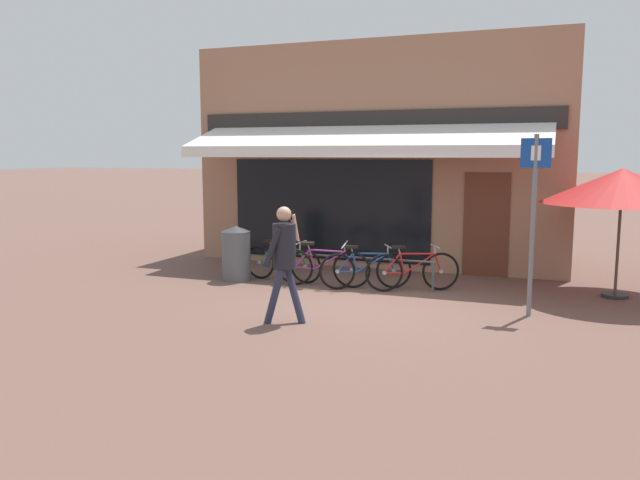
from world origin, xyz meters
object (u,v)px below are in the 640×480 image
bicycle_red (412,271)px  bicycle_blue (365,269)px  litter_bin (236,253)px  parking_sign (533,207)px  pedestrian_adult (284,251)px  cafe_parasol (622,186)px  bicycle_purple (323,267)px  bicycle_green (282,263)px

bicycle_red → bicycle_blue: bearing=160.4°
litter_bin → parking_sign: parking_sign is taller
litter_bin → parking_sign: (5.52, -0.83, 1.13)m
parking_sign → litter_bin: bearing=171.5°
pedestrian_adult → parking_sign: (3.35, 1.71, 0.61)m
pedestrian_adult → litter_bin: 3.38m
cafe_parasol → litter_bin: bearing=-171.6°
bicycle_blue → bicycle_red: bicycle_red is taller
bicycle_blue → cafe_parasol: size_ratio=0.58×
bicycle_purple → parking_sign: size_ratio=0.65×
bicycle_purple → parking_sign: 4.02m
bicycle_purple → bicycle_blue: bearing=2.5°
litter_bin → parking_sign: bearing=-8.5°
bicycle_red → litter_bin: (-3.45, -0.26, 0.17)m
bicycle_purple → cafe_parasol: 5.38m
bicycle_green → cafe_parasol: (5.99, 0.79, 1.56)m
bicycle_blue → cafe_parasol: 4.63m
parking_sign → bicycle_blue: bearing=161.6°
bicycle_red → parking_sign: 2.67m
bicycle_green → bicycle_red: (2.57, 0.03, 0.01)m
bicycle_green → bicycle_blue: (1.72, -0.09, 0.00)m
bicycle_red → cafe_parasol: (3.41, 0.76, 1.55)m
litter_bin → parking_sign: size_ratio=0.39×
bicycle_purple → bicycle_red: bearing=2.0°
bicycle_green → bicycle_purple: bearing=-7.2°
parking_sign → pedestrian_adult: bearing=-152.9°
bicycle_red → pedestrian_adult: size_ratio=0.90×
bicycle_purple → pedestrian_adult: (0.36, -2.55, 0.69)m
bicycle_purple → litter_bin: litter_bin is taller
bicycle_red → cafe_parasol: 3.83m
bicycle_blue → pedestrian_adult: bearing=-126.2°
bicycle_blue → litter_bin: 2.61m
bicycle_blue → parking_sign: (2.91, -0.97, 1.31)m
bicycle_red → parking_sign: (2.06, -1.09, 1.30)m
bicycle_purple → bicycle_green: bearing=160.3°
pedestrian_adult → bicycle_green: bearing=116.2°
bicycle_green → parking_sign: bearing=-6.9°
bicycle_green → cafe_parasol: bearing=13.5°
bicycle_blue → litter_bin: bearing=156.2°
bicycle_green → pedestrian_adult: 3.14m
pedestrian_adult → cafe_parasol: (4.70, 3.56, 0.86)m
bicycle_blue → pedestrian_adult: size_ratio=0.90×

